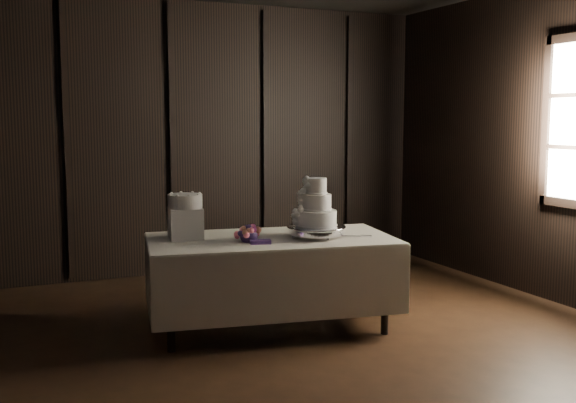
{
  "coord_description": "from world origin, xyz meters",
  "views": [
    {
      "loc": [
        -1.8,
        -3.8,
        1.73
      ],
      "look_at": [
        0.39,
        1.21,
        1.05
      ],
      "focal_mm": 42.0,
      "sensor_mm": 36.0,
      "label": 1
    }
  ],
  "objects_px": {
    "cake_stand": "(316,232)",
    "small_cake": "(185,201)",
    "bouquet": "(249,235)",
    "box_pedestal": "(185,223)",
    "wedding_cake": "(314,208)",
    "display_table": "(271,279)"
  },
  "relations": [
    {
      "from": "cake_stand",
      "to": "small_cake",
      "type": "distance_m",
      "value": 1.09
    },
    {
      "from": "bouquet",
      "to": "box_pedestal",
      "type": "height_order",
      "value": "box_pedestal"
    },
    {
      "from": "cake_stand",
      "to": "box_pedestal",
      "type": "relative_size",
      "value": 1.86
    },
    {
      "from": "wedding_cake",
      "to": "box_pedestal",
      "type": "xyz_separation_m",
      "value": [
        -0.97,
        0.38,
        -0.12
      ]
    },
    {
      "from": "cake_stand",
      "to": "bouquet",
      "type": "xyz_separation_m",
      "value": [
        -0.57,
        0.03,
        0.01
      ]
    },
    {
      "from": "cake_stand",
      "to": "box_pedestal",
      "type": "xyz_separation_m",
      "value": [
        -1.0,
        0.37,
        0.08
      ]
    },
    {
      "from": "bouquet",
      "to": "wedding_cake",
      "type": "bearing_deg",
      "value": -5.15
    },
    {
      "from": "wedding_cake",
      "to": "box_pedestal",
      "type": "distance_m",
      "value": 1.05
    },
    {
      "from": "small_cake",
      "to": "wedding_cake",
      "type": "bearing_deg",
      "value": -21.67
    },
    {
      "from": "cake_stand",
      "to": "small_cake",
      "type": "height_order",
      "value": "small_cake"
    },
    {
      "from": "wedding_cake",
      "to": "small_cake",
      "type": "bearing_deg",
      "value": 163.1
    },
    {
      "from": "small_cake",
      "to": "cake_stand",
      "type": "bearing_deg",
      "value": -20.25
    },
    {
      "from": "bouquet",
      "to": "small_cake",
      "type": "relative_size",
      "value": 1.32
    },
    {
      "from": "cake_stand",
      "to": "box_pedestal",
      "type": "bearing_deg",
      "value": 159.75
    },
    {
      "from": "bouquet",
      "to": "box_pedestal",
      "type": "relative_size",
      "value": 1.41
    },
    {
      "from": "display_table",
      "to": "cake_stand",
      "type": "bearing_deg",
      "value": -10.36
    },
    {
      "from": "display_table",
      "to": "cake_stand",
      "type": "xyz_separation_m",
      "value": [
        0.35,
        -0.13,
        0.39
      ]
    },
    {
      "from": "display_table",
      "to": "cake_stand",
      "type": "relative_size",
      "value": 4.41
    },
    {
      "from": "bouquet",
      "to": "box_pedestal",
      "type": "bearing_deg",
      "value": 141.56
    },
    {
      "from": "cake_stand",
      "to": "wedding_cake",
      "type": "distance_m",
      "value": 0.21
    },
    {
      "from": "cake_stand",
      "to": "wedding_cake",
      "type": "height_order",
      "value": "wedding_cake"
    },
    {
      "from": "small_cake",
      "to": "box_pedestal",
      "type": "bearing_deg",
      "value": 0.0
    }
  ]
}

